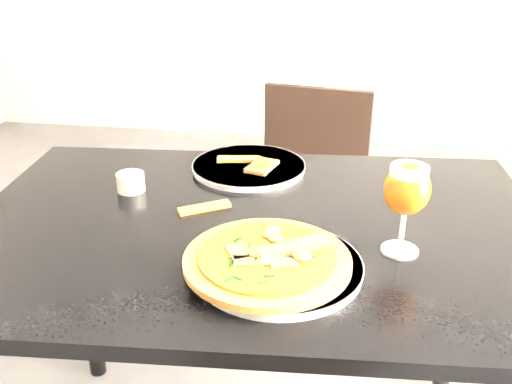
% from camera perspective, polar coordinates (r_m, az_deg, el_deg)
% --- Properties ---
extents(dining_table, '(1.26, 0.89, 0.75)m').
position_cam_1_polar(dining_table, '(1.22, 0.01, -6.77)').
color(dining_table, black).
rests_on(dining_table, ground).
extents(chair_far, '(0.43, 0.43, 0.82)m').
position_cam_1_polar(chair_far, '(1.94, 5.08, -1.11)').
color(chair_far, black).
rests_on(chair_far, ground).
extents(plate_main, '(0.34, 0.34, 0.02)m').
position_cam_1_polar(plate_main, '(1.02, 2.18, -7.43)').
color(plate_main, white).
rests_on(plate_main, dining_table).
extents(pizza, '(0.30, 0.30, 0.03)m').
position_cam_1_polar(pizza, '(1.01, 1.18, -6.64)').
color(pizza, '#A55C27').
rests_on(pizza, plate_main).
extents(plate_second, '(0.37, 0.37, 0.01)m').
position_cam_1_polar(plate_second, '(1.43, -0.73, 2.54)').
color(plate_second, white).
rests_on(plate_second, dining_table).
extents(crust_scraps, '(0.16, 0.11, 0.01)m').
position_cam_1_polar(crust_scraps, '(1.42, -0.19, 2.87)').
color(crust_scraps, '#A55C27').
rests_on(crust_scraps, plate_second).
extents(loose_crust, '(0.11, 0.08, 0.01)m').
position_cam_1_polar(loose_crust, '(1.23, -5.17, -1.55)').
color(loose_crust, '#A55C27').
rests_on(loose_crust, dining_table).
extents(sauce_cup, '(0.06, 0.06, 0.04)m').
position_cam_1_polar(sauce_cup, '(1.34, -12.43, 1.05)').
color(sauce_cup, beige).
rests_on(sauce_cup, dining_table).
extents(beer_glass, '(0.08, 0.08, 0.18)m').
position_cam_1_polar(beer_glass, '(1.05, 14.87, 0.21)').
color(beer_glass, silver).
rests_on(beer_glass, dining_table).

